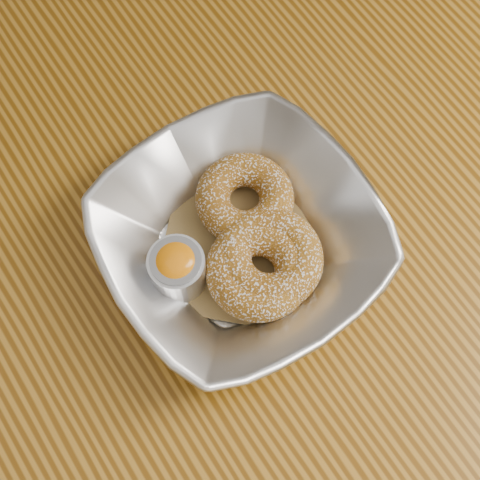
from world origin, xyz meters
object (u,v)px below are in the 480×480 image
table (304,225)px  ramekin (177,268)px  donut_extra (259,270)px  donut_front (268,258)px  serving_bowl (240,240)px  donut_back (245,198)px

table → ramekin: ramekin is taller
ramekin → donut_extra: bearing=-33.0°
table → donut_extra: 0.17m
donut_front → ramekin: (-0.07, 0.04, 0.01)m
donut_front → serving_bowl: bearing=112.2°
table → serving_bowl: 0.16m
donut_front → donut_extra: 0.01m
table → donut_front: bearing=-152.1°
table → donut_front: 0.16m
donut_back → ramekin: size_ratio=1.75×
table → donut_back: 0.15m
donut_back → donut_extra: donut_extra is taller
donut_back → ramekin: ramekin is taller
donut_back → donut_front: donut_front is taller
ramekin → donut_back: bearing=16.6°
donut_extra → ramekin: (-0.06, 0.04, 0.01)m
table → donut_extra: bearing=-153.4°
serving_bowl → donut_extra: bearing=-93.0°
serving_bowl → donut_back: size_ratio=2.66×
serving_bowl → ramekin: size_ratio=4.65×
donut_back → donut_extra: (-0.03, -0.07, 0.00)m
donut_extra → ramekin: size_ratio=1.81×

